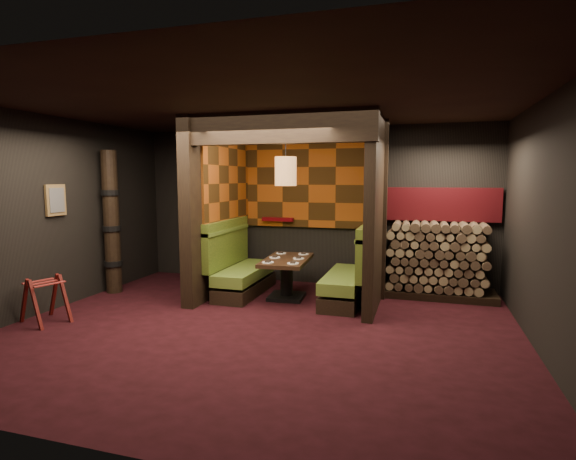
{
  "coord_description": "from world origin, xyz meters",
  "views": [
    {
      "loc": [
        1.97,
        -5.25,
        1.95
      ],
      "look_at": [
        0.0,
        1.3,
        1.15
      ],
      "focal_mm": 28.0,
      "sensor_mm": 36.0,
      "label": 1
    }
  ],
  "objects_px": {
    "totem_column": "(112,223)",
    "dining_table": "(287,272)",
    "booth_bench_left": "(240,270)",
    "firewood_stack": "(441,260)",
    "luggage_rack": "(45,298)",
    "booth_bench_right": "(351,277)",
    "pendant_lamp": "(286,171)"
  },
  "relations": [
    {
      "from": "luggage_rack",
      "to": "dining_table",
      "type": "bearing_deg",
      "value": 36.94
    },
    {
      "from": "booth_bench_right",
      "to": "luggage_rack",
      "type": "relative_size",
      "value": 2.21
    },
    {
      "from": "booth_bench_left",
      "to": "booth_bench_right",
      "type": "height_order",
      "value": "same"
    },
    {
      "from": "dining_table",
      "to": "booth_bench_right",
      "type": "bearing_deg",
      "value": 5.54
    },
    {
      "from": "pendant_lamp",
      "to": "totem_column",
      "type": "xyz_separation_m",
      "value": [
        -2.95,
        -0.4,
        -0.86
      ]
    },
    {
      "from": "booth_bench_right",
      "to": "firewood_stack",
      "type": "xyz_separation_m",
      "value": [
        1.35,
        0.7,
        0.21
      ]
    },
    {
      "from": "totem_column",
      "to": "dining_table",
      "type": "bearing_deg",
      "value": 8.67
    },
    {
      "from": "luggage_rack",
      "to": "firewood_stack",
      "type": "xyz_separation_m",
      "value": [
        5.16,
        2.89,
        0.28
      ]
    },
    {
      "from": "dining_table",
      "to": "luggage_rack",
      "type": "distance_m",
      "value": 3.48
    },
    {
      "from": "booth_bench_left",
      "to": "luggage_rack",
      "type": "xyz_separation_m",
      "value": [
        -1.91,
        -2.19,
        -0.07
      ]
    },
    {
      "from": "booth_bench_left",
      "to": "luggage_rack",
      "type": "relative_size",
      "value": 2.21
    },
    {
      "from": "booth_bench_left",
      "to": "pendant_lamp",
      "type": "height_order",
      "value": "pendant_lamp"
    },
    {
      "from": "pendant_lamp",
      "to": "luggage_rack",
      "type": "bearing_deg",
      "value": -143.72
    },
    {
      "from": "dining_table",
      "to": "pendant_lamp",
      "type": "bearing_deg",
      "value": -90.0
    },
    {
      "from": "booth_bench_left",
      "to": "dining_table",
      "type": "bearing_deg",
      "value": -6.61
    },
    {
      "from": "booth_bench_left",
      "to": "totem_column",
      "type": "xyz_separation_m",
      "value": [
        -2.09,
        -0.55,
        0.79
      ]
    },
    {
      "from": "booth_bench_right",
      "to": "luggage_rack",
      "type": "distance_m",
      "value": 4.39
    },
    {
      "from": "dining_table",
      "to": "totem_column",
      "type": "relative_size",
      "value": 0.54
    },
    {
      "from": "totem_column",
      "to": "firewood_stack",
      "type": "xyz_separation_m",
      "value": [
        5.33,
        1.25,
        -0.57
      ]
    },
    {
      "from": "luggage_rack",
      "to": "totem_column",
      "type": "height_order",
      "value": "totem_column"
    },
    {
      "from": "booth_bench_right",
      "to": "dining_table",
      "type": "xyz_separation_m",
      "value": [
        -1.03,
        -0.1,
        0.03
      ]
    },
    {
      "from": "booth_bench_right",
      "to": "dining_table",
      "type": "bearing_deg",
      "value": -174.46
    },
    {
      "from": "pendant_lamp",
      "to": "dining_table",
      "type": "bearing_deg",
      "value": 90.0
    },
    {
      "from": "booth_bench_right",
      "to": "totem_column",
      "type": "height_order",
      "value": "totem_column"
    },
    {
      "from": "dining_table",
      "to": "pendant_lamp",
      "type": "distance_m",
      "value": 1.62
    },
    {
      "from": "dining_table",
      "to": "pendant_lamp",
      "type": "xyz_separation_m",
      "value": [
        0.0,
        -0.05,
        1.62
      ]
    },
    {
      "from": "booth_bench_left",
      "to": "firewood_stack",
      "type": "distance_m",
      "value": 3.33
    },
    {
      "from": "booth_bench_right",
      "to": "luggage_rack",
      "type": "bearing_deg",
      "value": -150.11
    },
    {
      "from": "luggage_rack",
      "to": "totem_column",
      "type": "xyz_separation_m",
      "value": [
        -0.17,
        1.64,
        0.85
      ]
    },
    {
      "from": "booth_bench_left",
      "to": "totem_column",
      "type": "bearing_deg",
      "value": -165.25
    },
    {
      "from": "booth_bench_right",
      "to": "luggage_rack",
      "type": "xyz_separation_m",
      "value": [
        -3.81,
        -2.19,
        -0.07
      ]
    },
    {
      "from": "firewood_stack",
      "to": "booth_bench_right",
      "type": "bearing_deg",
      "value": -152.65
    }
  ]
}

